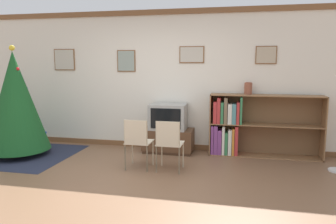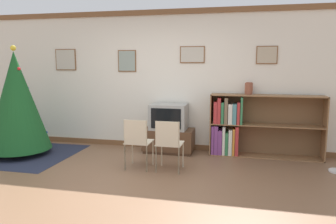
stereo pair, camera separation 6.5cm
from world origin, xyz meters
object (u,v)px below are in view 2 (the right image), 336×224
object	(u,v)px
folding_chair_left	(137,141)
bookshelf	(244,127)
christmas_tree	(17,101)
tv_console	(169,140)
folding_chair_right	(169,142)
television	(169,117)
vase	(249,88)

from	to	relation	value
folding_chair_left	bookshelf	distance (m)	2.04
christmas_tree	folding_chair_left	size ratio (longest dim) A/B	2.44
tv_console	folding_chair_right	xyz separation A→B (m)	(0.26, -1.13, 0.25)
christmas_tree	television	xyz separation A→B (m)	(2.67, 0.80, -0.31)
tv_console	television	world-z (taller)	television
folding_chair_left	vase	xyz separation A→B (m)	(1.71, 1.26, 0.77)
folding_chair_left	tv_console	bearing A→B (deg)	77.21
television	folding_chair_right	world-z (taller)	television
christmas_tree	television	bearing A→B (deg)	16.69
folding_chair_right	tv_console	bearing A→B (deg)	102.79
folding_chair_right	christmas_tree	bearing A→B (deg)	173.68
christmas_tree	folding_chair_right	bearing A→B (deg)	-6.32
vase	television	bearing A→B (deg)	-174.72
tv_console	television	bearing A→B (deg)	-90.00
television	folding_chair_left	size ratio (longest dim) A/B	0.83
tv_console	folding_chair_right	size ratio (longest dim) A/B	1.15
folding_chair_left	vase	bearing A→B (deg)	36.32
folding_chair_left	bookshelf	xyz separation A→B (m)	(1.64, 1.20, 0.06)
christmas_tree	television	size ratio (longest dim) A/B	2.93
television	bookshelf	distance (m)	1.40
folding_chair_left	folding_chair_right	bearing A→B (deg)	0.00
bookshelf	christmas_tree	bearing A→B (deg)	-167.74
christmas_tree	tv_console	world-z (taller)	christmas_tree
vase	folding_chair_left	bearing A→B (deg)	-143.68
christmas_tree	folding_chair_left	bearing A→B (deg)	-7.64
folding_chair_left	vase	size ratio (longest dim) A/B	3.75
folding_chair_left	folding_chair_right	size ratio (longest dim) A/B	1.00
christmas_tree	television	distance (m)	2.80
television	vase	distance (m)	1.56
christmas_tree	folding_chair_right	world-z (taller)	christmas_tree
vase	christmas_tree	bearing A→B (deg)	-167.23
bookshelf	folding_chair_left	bearing A→B (deg)	-143.78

